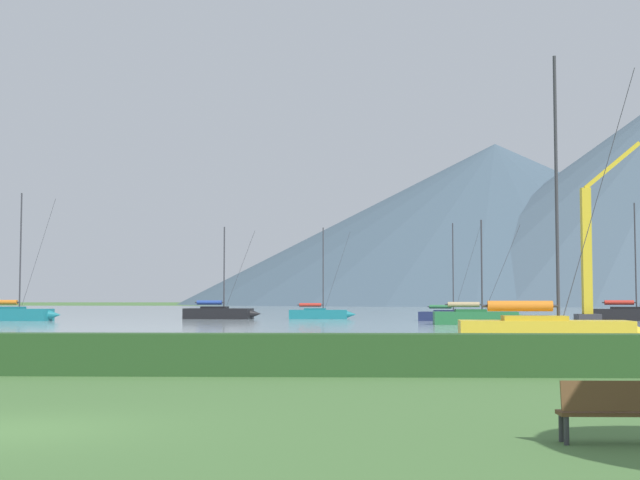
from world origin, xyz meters
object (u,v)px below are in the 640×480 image
at_px(sailboat_slip_8, 319,313).
at_px(park_bench_near_path, 618,408).
at_px(sailboat_slip_0, 14,313).
at_px(sailboat_slip_6, 547,330).
at_px(sailboat_slip_10, 219,313).
at_px(sailboat_slip_9, 476,317).
at_px(dock_crane, 589,264).
at_px(sailboat_slip_11, 449,315).
at_px(sailboat_slip_2, 631,313).

bearing_deg(sailboat_slip_8, park_bench_near_path, -84.30).
height_order(sailboat_slip_0, sailboat_slip_6, sailboat_slip_6).
bearing_deg(park_bench_near_path, sailboat_slip_6, 79.79).
xyz_separation_m(sailboat_slip_8, sailboat_slip_10, (-10.58, -0.59, 0.09)).
bearing_deg(sailboat_slip_9, dock_crane, 27.83).
bearing_deg(sailboat_slip_11, sailboat_slip_9, -71.41).
bearing_deg(sailboat_slip_9, sailboat_slip_2, 41.71).
height_order(sailboat_slip_0, park_bench_near_path, sailboat_slip_0).
xyz_separation_m(sailboat_slip_2, sailboat_slip_9, (-17.09, -14.66, -0.06)).
xyz_separation_m(sailboat_slip_6, sailboat_slip_11, (0.58, 48.05, -0.19)).
distance_m(sailboat_slip_10, park_bench_near_path, 85.02).
xyz_separation_m(sailboat_slip_10, sailboat_slip_11, (23.54, -7.37, -0.13)).
bearing_deg(sailboat_slip_11, sailboat_slip_8, 162.82).
relative_size(sailboat_slip_6, sailboat_slip_11, 1.39).
height_order(sailboat_slip_11, park_bench_near_path, sailboat_slip_11).
bearing_deg(sailboat_slip_6, sailboat_slip_11, 92.95).
bearing_deg(park_bench_near_path, sailboat_slip_8, 94.67).
relative_size(sailboat_slip_10, dock_crane, 0.60).
distance_m(sailboat_slip_0, park_bench_near_path, 83.34).
height_order(park_bench_near_path, dock_crane, dock_crane).
height_order(sailboat_slip_9, sailboat_slip_10, sailboat_slip_10).
xyz_separation_m(sailboat_slip_0, dock_crane, (54.05, -6.26, 4.53)).
relative_size(sailboat_slip_6, dock_crane, 0.81).
relative_size(sailboat_slip_0, sailboat_slip_10, 1.28).
distance_m(sailboat_slip_6, park_bench_near_path, 28.00).
distance_m(sailboat_slip_2, dock_crane, 12.16).
bearing_deg(park_bench_near_path, dock_crane, 75.52).
relative_size(sailboat_slip_2, sailboat_slip_10, 1.19).
bearing_deg(sailboat_slip_0, sailboat_slip_8, 21.58).
height_order(sailboat_slip_0, sailboat_slip_2, sailboat_slip_0).
distance_m(sailboat_slip_8, park_bench_near_path, 83.97).
bearing_deg(sailboat_slip_6, sailboat_slip_2, 73.23).
distance_m(sailboat_slip_2, sailboat_slip_11, 18.14).
height_order(sailboat_slip_2, sailboat_slip_6, sailboat_slip_6).
distance_m(sailboat_slip_11, dock_crane, 14.51).
bearing_deg(sailboat_slip_6, park_bench_near_path, -95.96).
bearing_deg(dock_crane, sailboat_slip_0, 173.40).
bearing_deg(sailboat_slip_8, sailboat_slip_11, -31.11).
bearing_deg(sailboat_slip_8, sailboat_slip_10, -176.38).
height_order(sailboat_slip_10, park_bench_near_path, sailboat_slip_10).
distance_m(sailboat_slip_2, park_bench_near_path, 81.03).
bearing_deg(sailboat_slip_6, sailboat_slip_9, 91.18).
xyz_separation_m(sailboat_slip_6, sailboat_slip_8, (-12.39, 56.01, -0.15)).
height_order(sailboat_slip_8, sailboat_slip_10, sailboat_slip_10).
xyz_separation_m(sailboat_slip_6, park_bench_near_path, (-4.67, -27.60, -0.21)).
height_order(sailboat_slip_6, sailboat_slip_8, sailboat_slip_6).
relative_size(sailboat_slip_0, sailboat_slip_8, 1.29).
xyz_separation_m(sailboat_slip_0, sailboat_slip_10, (18.89, 8.43, -0.05)).
distance_m(sailboat_slip_6, sailboat_slip_8, 57.36).
height_order(sailboat_slip_8, sailboat_slip_11, sailboat_slip_8).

